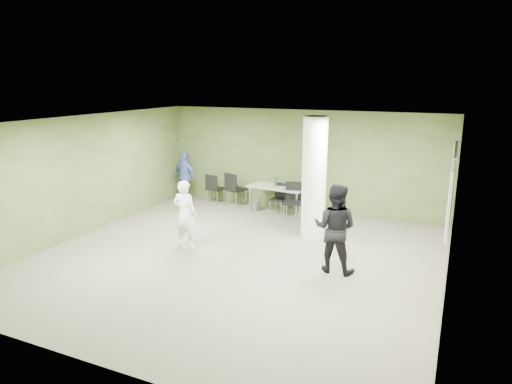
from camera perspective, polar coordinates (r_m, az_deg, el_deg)
The scene contains 17 objects.
floor at distance 9.54m, azimuth -2.44°, elevation -8.24°, with size 8.00×8.00×0.00m, color #555443.
ceiling at distance 8.87m, azimuth -2.62°, elevation 8.76°, with size 8.00×8.00×0.00m, color white.
wall_back at distance 12.72m, azimuth 5.65°, elevation 3.90°, with size 8.00×0.02×2.80m, color #3C4D24.
wall_left at distance 11.44m, azimuth -20.71°, elevation 1.94°, with size 0.02×8.00×2.80m, color #3C4D24.
wall_right_cream at distance 8.17m, azimuth 23.40°, elevation -2.84°, with size 0.02×8.00×2.80m, color beige.
column at distance 10.55m, azimuth 7.27°, elevation 1.79°, with size 0.56×0.56×2.80m, color silver.
whiteboard at distance 9.31m, azimuth 23.19°, elevation -0.23°, with size 0.05×2.30×1.30m.
wall_clock at distance 9.16m, azimuth 23.70°, elevation 4.93°, with size 0.06×0.32×0.32m.
folding_table at distance 12.45m, azimuth 2.74°, elevation 0.48°, with size 1.67×0.89×1.01m.
wastebasket at distance 12.83m, azimuth -0.14°, elevation -1.71°, with size 0.24×0.24×0.28m, color #4C4C4C.
chair_back_left at distance 13.54m, azimuth -5.29°, elevation 0.69°, with size 0.48×0.48×0.88m.
chair_back_right at distance 13.22m, azimuth -2.80°, elevation 0.67°, with size 0.61×0.61×0.98m.
chair_table_left at distance 12.50m, azimuth 2.96°, elevation -0.53°, with size 0.45×0.45×0.83m.
chair_table_right at distance 11.93m, azimuth 4.74°, elevation -0.77°, with size 0.58×0.58×0.99m.
woman_white at distance 10.05m, azimuth -8.87°, elevation -2.71°, with size 0.55×0.36×1.50m, color white.
man_black at distance 8.77m, azimuth 9.84°, elevation -4.49°, with size 0.83×0.65×1.71m, color black.
man_blue at distance 13.77m, azimuth -8.78°, elevation 1.89°, with size 0.90×0.37×1.53m, color #465CAD.
Camera 1 is at (4.01, -7.87, 3.59)m, focal length 32.00 mm.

